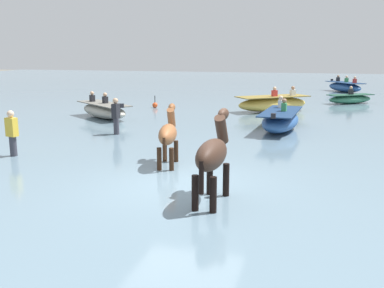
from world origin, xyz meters
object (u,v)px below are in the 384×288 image
object	(u,v)px
boat_far_offshore	(350,99)
boat_far_inshore	(281,120)
person_spectator_far	(116,119)
channel_buoy	(155,105)
horse_lead_chestnut	(168,135)
horse_trailing_dark_bay	(213,156)
boat_mid_channel	(104,110)
boat_distant_east	(273,104)
boat_near_starboard	(345,87)
person_onlooker_right	(12,137)

from	to	relation	value
boat_far_offshore	boat_far_inshore	bearing A→B (deg)	-107.61
boat_far_offshore	person_spectator_far	xyz separation A→B (m)	(-8.89, -12.55, 0.30)
person_spectator_far	channel_buoy	xyz separation A→B (m)	(-1.35, 7.62, -0.42)
boat_far_inshore	channel_buoy	distance (m)	8.71
horse_lead_chestnut	channel_buoy	size ratio (longest dim) A/B	2.83
horse_trailing_dark_bay	boat_mid_channel	xyz separation A→B (m)	(-7.35, 9.75, -0.60)
channel_buoy	boat_distant_east	bearing A→B (deg)	2.36
horse_lead_chestnut	boat_mid_channel	xyz separation A→B (m)	(-5.56, 7.24, -0.46)
horse_trailing_dark_bay	channel_buoy	size ratio (longest dim) A/B	3.18
boat_mid_channel	boat_near_starboard	world-z (taller)	boat_near_starboard
boat_far_inshore	channel_buoy	world-z (taller)	boat_far_inshore
boat_near_starboard	person_spectator_far	size ratio (longest dim) A/B	2.26
horse_lead_chestnut	horse_trailing_dark_bay	xyz separation A→B (m)	(1.78, -2.50, 0.14)
boat_mid_channel	person_onlooker_right	size ratio (longest dim) A/B	2.14
horse_lead_chestnut	boat_far_offshore	world-z (taller)	horse_lead_chestnut
boat_far_offshore	boat_mid_channel	world-z (taller)	boat_mid_channel
boat_far_offshore	boat_distant_east	size ratio (longest dim) A/B	0.74
horse_trailing_dark_bay	boat_distant_east	size ratio (longest dim) A/B	0.54
boat_distant_east	channel_buoy	xyz separation A→B (m)	(-6.23, -0.26, -0.24)
boat_mid_channel	person_spectator_far	bearing A→B (deg)	-57.04
boat_distant_east	boat_near_starboard	distance (m)	13.23
person_spectator_far	boat_distant_east	bearing A→B (deg)	58.19
boat_near_starboard	channel_buoy	world-z (taller)	boat_near_starboard
boat_mid_channel	boat_near_starboard	bearing A→B (deg)	56.16
horse_lead_chestnut	person_spectator_far	xyz separation A→B (m)	(-3.26, 3.69, -0.24)
boat_far_offshore	boat_distant_east	world-z (taller)	boat_distant_east
horse_lead_chestnut	channel_buoy	distance (m)	12.22
boat_far_offshore	person_onlooker_right	world-z (taller)	person_onlooker_right
person_spectator_far	boat_mid_channel	bearing A→B (deg)	122.96
horse_lead_chestnut	boat_far_inshore	distance (m)	6.66
person_onlooker_right	boat_near_starboard	bearing A→B (deg)	66.87
boat_mid_channel	boat_distant_east	xyz separation A→B (m)	(7.19, 4.32, 0.05)
boat_far_offshore	boat_near_starboard	world-z (taller)	boat_near_starboard
person_onlooker_right	channel_buoy	xyz separation A→B (m)	(0.05, 11.53, -0.42)
horse_lead_chestnut	person_onlooker_right	distance (m)	4.66
horse_trailing_dark_bay	boat_mid_channel	world-z (taller)	horse_trailing_dark_bay
horse_lead_chestnut	boat_far_offshore	distance (m)	17.20
horse_trailing_dark_bay	boat_far_offshore	xyz separation A→B (m)	(3.85, 18.74, -0.67)
horse_lead_chestnut	boat_distant_east	xyz separation A→B (m)	(1.63, 11.56, -0.41)
boat_near_starboard	channel_buoy	size ratio (longest dim) A/B	5.60
horse_lead_chestnut	boat_near_starboard	distance (m)	24.81
horse_lead_chestnut	boat_mid_channel	distance (m)	9.15
boat_near_starboard	channel_buoy	distance (m)	16.49
boat_mid_channel	boat_far_inshore	bearing A→B (deg)	-7.53
horse_trailing_dark_bay	boat_near_starboard	distance (m)	26.93
horse_trailing_dark_bay	person_spectator_far	xyz separation A→B (m)	(-5.04, 6.19, -0.37)
channel_buoy	boat_far_offshore	bearing A→B (deg)	25.75
boat_mid_channel	boat_far_offshore	bearing A→B (deg)	38.78
boat_far_offshore	boat_mid_channel	xyz separation A→B (m)	(-11.20, -9.00, 0.07)
horse_trailing_dark_bay	person_onlooker_right	size ratio (longest dim) A/B	1.28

